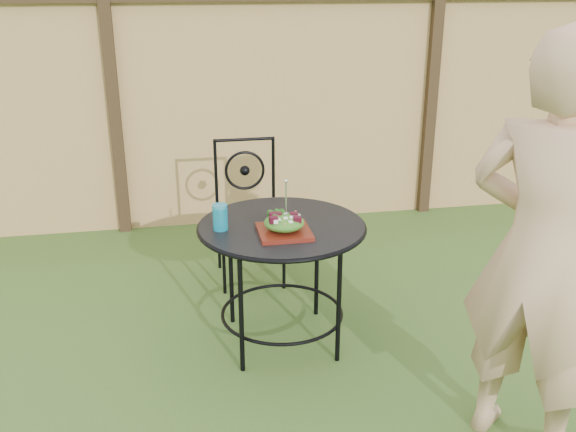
% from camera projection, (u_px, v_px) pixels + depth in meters
% --- Properties ---
extents(ground, '(60.00, 60.00, 0.00)m').
position_uv_depth(ground, '(346.00, 356.00, 3.57)').
color(ground, '#254516').
rests_on(ground, ground).
extents(fence, '(8.00, 0.12, 1.90)m').
position_uv_depth(fence, '(279.00, 110.00, 5.25)').
color(fence, '#E0B26E').
rests_on(fence, ground).
extents(patio_table, '(0.92, 0.92, 0.72)m').
position_uv_depth(patio_table, '(282.00, 248.00, 3.53)').
color(patio_table, black).
rests_on(patio_table, ground).
extents(patio_chair, '(0.46, 0.46, 0.95)m').
position_uv_depth(patio_chair, '(248.00, 207.00, 4.37)').
color(patio_chair, black).
rests_on(patio_chair, ground).
extents(diner, '(0.76, 0.80, 1.84)m').
position_uv_depth(diner, '(543.00, 255.00, 2.62)').
color(diner, tan).
rests_on(diner, ground).
extents(salad_plate, '(0.27, 0.27, 0.02)m').
position_uv_depth(salad_plate, '(284.00, 232.00, 3.34)').
color(salad_plate, '#3D1208').
rests_on(salad_plate, patio_table).
extents(salad, '(0.21, 0.21, 0.08)m').
position_uv_depth(salad, '(284.00, 223.00, 3.32)').
color(salad, '#235614').
rests_on(salad, salad_plate).
extents(fork, '(0.01, 0.01, 0.18)m').
position_uv_depth(fork, '(286.00, 199.00, 3.28)').
color(fork, silver).
rests_on(fork, salad).
extents(drinking_glass, '(0.08, 0.08, 0.14)m').
position_uv_depth(drinking_glass, '(220.00, 217.00, 3.38)').
color(drinking_glass, '#0D84A1').
rests_on(drinking_glass, patio_table).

